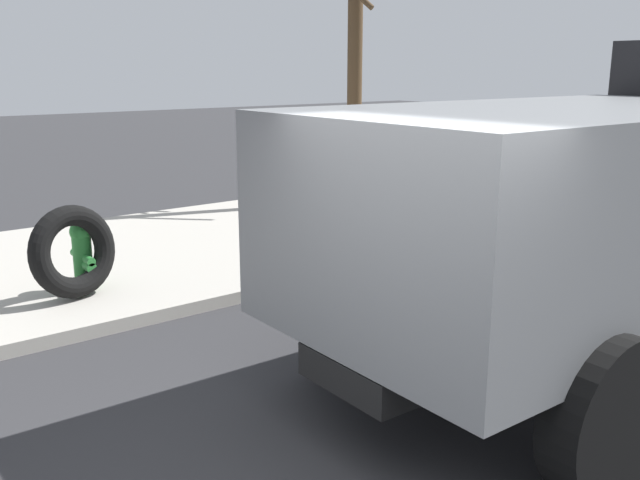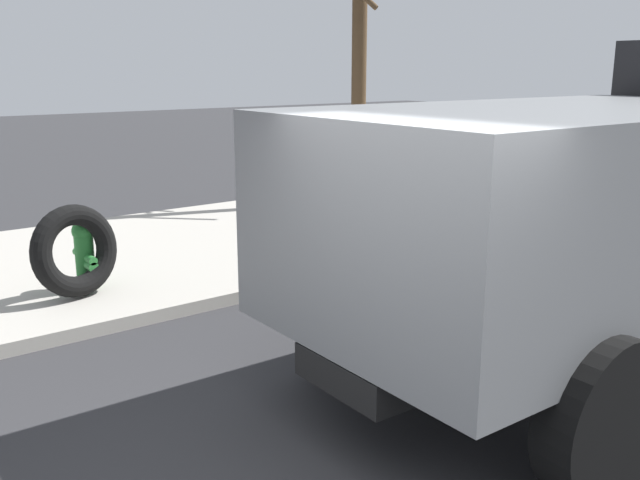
# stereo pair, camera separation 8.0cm
# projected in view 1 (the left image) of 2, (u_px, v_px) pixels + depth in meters

# --- Properties ---
(sidewalk_curb) EXTENTS (36.00, 5.00, 0.15)m
(sidewalk_curb) POSITION_uv_depth(u_px,v_px,m) (2.00, 280.00, 8.90)
(sidewalk_curb) COLOR #ADA89E
(sidewalk_curb) RESTS_ON ground
(fire_hydrant) EXTENTS (0.25, 0.57, 0.83)m
(fire_hydrant) POSITION_uv_depth(u_px,v_px,m) (83.00, 253.00, 8.17)
(fire_hydrant) COLOR #2D8438
(fire_hydrant) RESTS_ON sidewalk_curb
(loose_tire) EXTENTS (1.11, 0.60, 1.08)m
(loose_tire) POSITION_uv_depth(u_px,v_px,m) (73.00, 252.00, 7.85)
(loose_tire) COLOR black
(loose_tire) RESTS_ON sidewalk_curb
(bare_tree) EXTENTS (1.37, 1.59, 5.98)m
(bare_tree) POSITION_uv_depth(u_px,v_px,m) (354.00, 32.00, 12.90)
(bare_tree) COLOR #4C3823
(bare_tree) RESTS_ON sidewalk_curb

